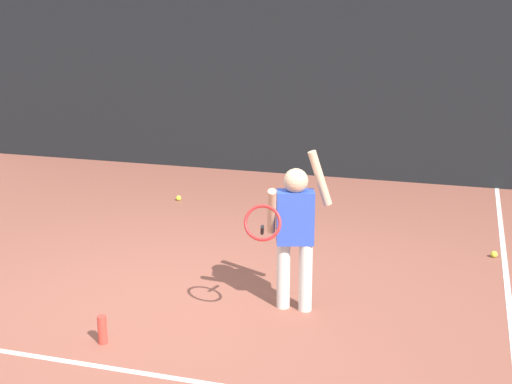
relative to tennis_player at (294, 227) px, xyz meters
name	(u,v)px	position (x,y,z in m)	size (l,w,h in m)	color
ground_plane	(178,307)	(-0.94, -0.24, -0.73)	(20.00, 20.00, 0.00)	brown
court_line_baseline	(118,369)	(-0.94, -1.32, -0.72)	(9.00, 0.05, 0.00)	white
court_line_sideline	(509,297)	(1.74, 0.76, -0.72)	(0.05, 9.00, 0.00)	white
back_fence_windscreen	(307,52)	(-0.94, 4.57, 1.03)	(10.46, 0.08, 3.51)	black
fence_post_1	(195,44)	(-2.63, 4.63, 1.11)	(0.09, 0.09, 3.66)	slate
fence_post_2	(431,49)	(0.76, 4.63, 1.11)	(0.09, 0.09, 3.66)	slate
tennis_player	(294,227)	(0.00, 0.00, 0.00)	(0.59, 0.72, 1.35)	silver
water_bottle	(102,330)	(-1.23, -0.99, -0.62)	(0.07, 0.07, 0.22)	#D83F33
tennis_ball_3	(494,254)	(1.64, 1.76, -0.69)	(0.07, 0.07, 0.07)	#CCE033
tennis_ball_4	(179,198)	(-2.17, 2.76, -0.69)	(0.07, 0.07, 0.07)	#CCE033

